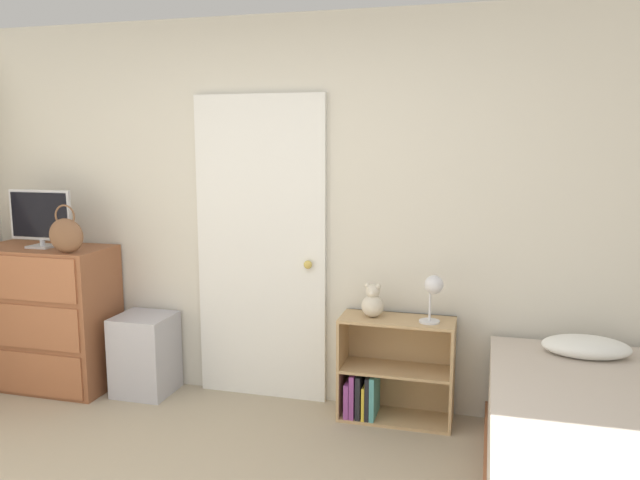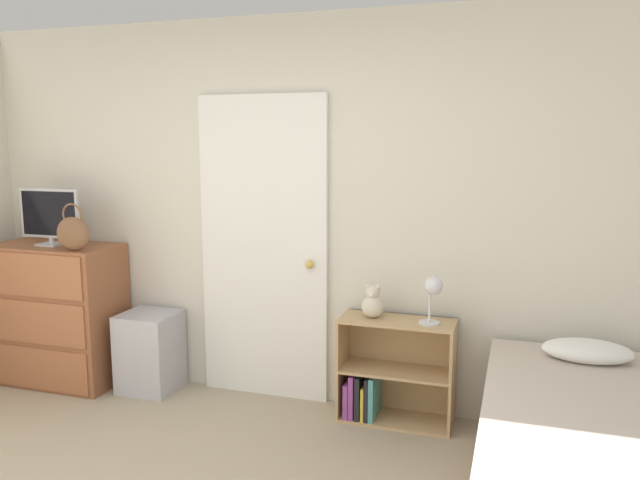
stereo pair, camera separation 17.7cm
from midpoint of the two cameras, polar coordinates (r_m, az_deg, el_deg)
name	(u,v)px [view 2 (the right image)]	position (r m, az deg, el deg)	size (l,w,h in m)	color
wall_back	(300,213)	(4.14, -0.58, 2.47)	(10.00, 0.06, 2.55)	beige
door_closed	(264,249)	(4.22, -3.98, -0.86)	(0.90, 0.09, 2.05)	white
dresser	(57,314)	(4.92, -21.97, -6.26)	(0.93, 0.48, 1.01)	brown
tv	(50,216)	(4.77, -22.51, 2.05)	(0.48, 0.16, 0.40)	#B7B7BC
handbag	(73,233)	(4.48, -20.61, 0.60)	(0.26, 0.09, 0.32)	brown
storage_bin	(150,351)	(4.61, -14.20, -9.86)	(0.38, 0.36, 0.56)	#ADADB7
bookshelf	(387,377)	(4.05, 7.41, -12.34)	(0.71, 0.29, 0.66)	tan
teddy_bear	(373,303)	(3.91, 6.15, -5.77)	(0.14, 0.14, 0.21)	beige
desk_lamp	(433,291)	(3.79, 11.62, -4.56)	(0.14, 0.14, 0.30)	silver
bed	(596,464)	(3.33, 25.39, -18.03)	(1.06, 1.82, 0.67)	brown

